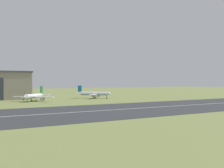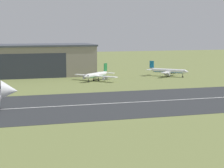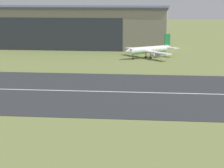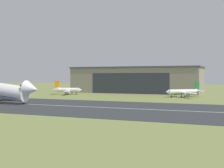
% 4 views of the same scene
% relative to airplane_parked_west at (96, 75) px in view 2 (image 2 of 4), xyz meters
% --- Properties ---
extents(runway_strip, '(502.55, 51.92, 0.06)m').
position_rel_airplane_parked_west_xyz_m(runway_strip, '(14.00, -62.93, -2.74)').
color(runway_strip, '#2B2D30').
rests_on(runway_strip, ground_plane).
extents(runway_centreline, '(452.30, 0.70, 0.01)m').
position_rel_airplane_parked_west_xyz_m(runway_centreline, '(14.00, -62.93, -2.71)').
color(runway_centreline, silver).
rests_on(runway_centreline, runway_strip).
extents(hangar_building, '(83.42, 28.13, 16.69)m').
position_rel_airplane_parked_west_xyz_m(hangar_building, '(-35.63, 32.05, 5.59)').
color(hangar_building, gray).
rests_on(hangar_building, ground_plane).
extents(airplane_parked_west, '(19.44, 20.01, 7.98)m').
position_rel_airplane_parked_west_xyz_m(airplane_parked_west, '(0.00, 0.00, 0.00)').
color(airplane_parked_west, white).
rests_on(airplane_parked_west, ground_plane).
extents(airplane_parked_centre, '(19.30, 20.15, 7.88)m').
position_rel_airplane_parked_west_xyz_m(airplane_parked_centre, '(41.32, 7.40, 0.08)').
color(airplane_parked_centre, white).
rests_on(airplane_parked_centre, ground_plane).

